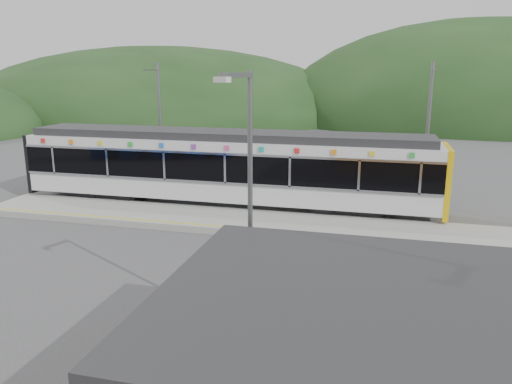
# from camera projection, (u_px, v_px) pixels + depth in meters

# --- Properties ---
(ground) EXTENTS (120.00, 120.00, 0.00)m
(ground) POSITION_uv_depth(u_px,v_px,m) (239.00, 253.00, 18.52)
(ground) COLOR #4C4C4F
(ground) RESTS_ON ground
(hills) EXTENTS (146.00, 149.00, 26.00)m
(hills) POSITION_uv_depth(u_px,v_px,m) (407.00, 224.00, 22.00)
(hills) COLOR #1E3D19
(hills) RESTS_ON ground
(platform) EXTENTS (26.00, 3.20, 0.30)m
(platform) POSITION_uv_depth(u_px,v_px,m) (260.00, 223.00, 21.59)
(platform) COLOR #9E9E99
(platform) RESTS_ON ground
(yellow_line) EXTENTS (26.00, 0.10, 0.01)m
(yellow_line) POSITION_uv_depth(u_px,v_px,m) (253.00, 229.00, 20.33)
(yellow_line) COLOR yellow
(yellow_line) RESTS_ON platform
(train) EXTENTS (20.44, 3.01, 3.74)m
(train) POSITION_uv_depth(u_px,v_px,m) (225.00, 166.00, 24.26)
(train) COLOR black
(train) RESTS_ON ground
(catenary_mast_west) EXTENTS (0.18, 1.80, 7.00)m
(catenary_mast_west) POSITION_uv_depth(u_px,v_px,m) (160.00, 125.00, 27.40)
(catenary_mast_west) COLOR slate
(catenary_mast_west) RESTS_ON ground
(catenary_mast_east) EXTENTS (0.18, 1.80, 7.00)m
(catenary_mast_east) POSITION_uv_depth(u_px,v_px,m) (428.00, 133.00, 24.01)
(catenary_mast_east) COLOR slate
(catenary_mast_east) RESTS_ON ground
(station_shelter) EXTENTS (9.20, 6.20, 3.00)m
(station_shelter) POSITION_uv_depth(u_px,v_px,m) (433.00, 384.00, 8.23)
(station_shelter) COLOR #946140
(station_shelter) RESTS_ON ground
(lamp_post) EXTENTS (0.51, 1.20, 6.60)m
(lamp_post) POSITION_uv_depth(u_px,v_px,m) (249.00, 186.00, 11.77)
(lamp_post) COLOR slate
(lamp_post) RESTS_ON ground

